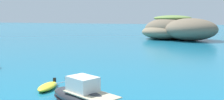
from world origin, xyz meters
The scene contains 3 objects.
islet_small centered at (0.51, 60.47, 2.46)m, with size 21.00×20.53×6.04m.
motorboat_charcoal centered at (3.92, 7.25, 0.65)m, with size 6.80×4.32×1.94m.
dinghy_tender centered at (-0.85, 9.82, 0.22)m, with size 1.66×2.87×0.58m.
Camera 1 is at (11.35, -6.18, 5.54)m, focal length 41.51 mm.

